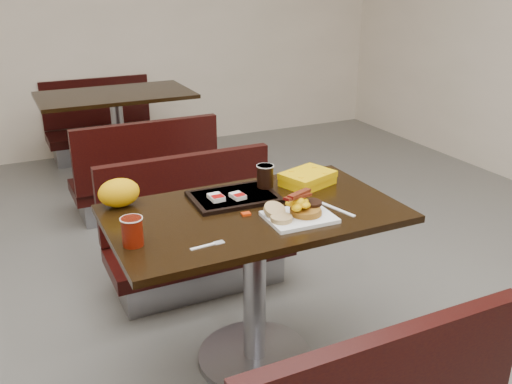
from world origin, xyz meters
name	(u,v)px	position (x,y,z in m)	size (l,w,h in m)	color
floor	(255,359)	(0.00, 0.00, 0.00)	(6.00, 7.00, 0.01)	slate
wall_back	(86,2)	(0.00, 3.50, 1.40)	(6.00, 0.01, 2.80)	#F1DDC4
table_near	(255,289)	(0.00, 0.00, 0.38)	(1.20, 0.70, 0.75)	black
bench_near_n	(199,230)	(0.00, 0.70, 0.36)	(1.00, 0.46, 0.72)	black
table_far	(119,138)	(0.00, 2.60, 0.38)	(1.20, 0.70, 0.75)	black
bench_far_s	(141,165)	(0.00, 1.90, 0.36)	(1.00, 0.46, 0.72)	black
bench_far_n	(102,121)	(0.00, 3.30, 0.36)	(1.00, 0.46, 0.72)	black
platter	(299,217)	(0.12, -0.16, 0.76)	(0.26, 0.21, 0.02)	white
pancake_stack	(306,211)	(0.15, -0.15, 0.78)	(0.13, 0.13, 0.03)	#976319
sausage_patty	(312,203)	(0.19, -0.13, 0.80)	(0.08, 0.08, 0.01)	black
scrambled_eggs	(299,204)	(0.12, -0.16, 0.82)	(0.09, 0.08, 0.05)	#FFEF05
bacon_strips	(298,196)	(0.12, -0.15, 0.85)	(0.15, 0.07, 0.01)	#450406
muffin_bottom	(281,218)	(0.04, -0.17, 0.78)	(0.09, 0.09, 0.02)	tan
muffin_top	(274,210)	(0.04, -0.11, 0.79)	(0.09, 0.09, 0.02)	tan
coffee_cup_near	(132,232)	(-0.53, -0.09, 0.80)	(0.08, 0.08, 0.11)	#9B1605
fork	(203,247)	(-0.31, -0.22, 0.75)	(0.13, 0.02, 0.00)	white
knife	(337,209)	(0.31, -0.14, 0.75)	(0.19, 0.02, 0.00)	white
condiment_syrup	(246,214)	(-0.05, -0.03, 0.75)	(0.04, 0.03, 0.01)	red
tray	(234,197)	(-0.03, 0.15, 0.76)	(0.37, 0.26, 0.02)	black
hashbrown_sleeve_left	(216,197)	(-0.11, 0.14, 0.78)	(0.06, 0.07, 0.02)	silver
hashbrown_sleeve_right	(238,196)	(-0.03, 0.12, 0.78)	(0.05, 0.07, 0.02)	silver
coffee_cup_far	(265,176)	(0.14, 0.18, 0.82)	(0.07, 0.07, 0.10)	black
clamshell	(308,178)	(0.35, 0.16, 0.78)	(0.23, 0.17, 0.06)	#F2B504
paper_bag	(119,193)	(-0.49, 0.29, 0.81)	(0.17, 0.13, 0.12)	#FEA308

